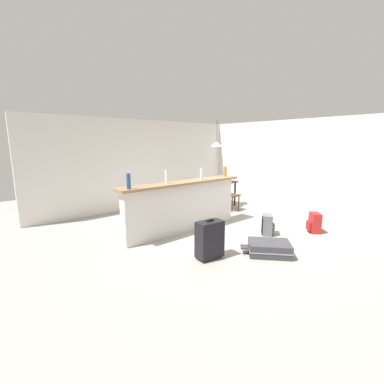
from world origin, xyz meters
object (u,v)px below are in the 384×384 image
at_px(bottle_amber, 225,171).
at_px(backpack_red, 314,223).
at_px(pendant_lamp, 217,144).
at_px(backpack_grey, 268,225).
at_px(dining_chair_near_partition, 229,192).
at_px(bottle_clear, 201,174).
at_px(suitcase_upright_black, 210,239).
at_px(suitcase_flat_charcoal, 269,248).
at_px(bottle_blue, 129,181).
at_px(bottle_white, 167,177).
at_px(dining_table, 215,185).

height_order(bottle_amber, backpack_red, bottle_amber).
bearing_deg(bottle_amber, pendant_lamp, 53.32).
relative_size(pendant_lamp, backpack_grey, 1.88).
distance_m(dining_chair_near_partition, pendant_lamp, 1.41).
relative_size(bottle_clear, suitcase_upright_black, 0.38).
bearing_deg(backpack_grey, suitcase_flat_charcoal, -144.90).
relative_size(bottle_clear, backpack_grey, 0.61).
xyz_separation_m(bottle_blue, bottle_clear, (1.72, -0.01, -0.01)).
xyz_separation_m(bottle_blue, dining_chair_near_partition, (3.36, 0.65, -0.69)).
relative_size(bottle_amber, suitcase_flat_charcoal, 0.27).
height_order(bottle_white, bottle_amber, bottle_white).
bearing_deg(backpack_red, dining_chair_near_partition, 88.77).
xyz_separation_m(bottle_amber, dining_chair_near_partition, (0.77, 0.56, -0.67)).
xyz_separation_m(dining_chair_near_partition, pendant_lamp, (0.03, 0.52, 1.31)).
bearing_deg(backpack_red, bottle_blue, 151.46).
xyz_separation_m(bottle_clear, dining_chair_near_partition, (1.65, 0.66, -0.68)).
distance_m(dining_table, suitcase_upright_black, 3.65).
bearing_deg(bottle_white, backpack_grey, -39.71).
relative_size(bottle_clear, dining_chair_near_partition, 0.28).
xyz_separation_m(suitcase_upright_black, backpack_red, (2.56, -0.53, -0.13)).
distance_m(bottle_blue, dining_table, 3.65).
bearing_deg(suitcase_upright_black, bottle_amber, 36.46).
bearing_deg(pendant_lamp, bottle_clear, -144.93).
xyz_separation_m(bottle_amber, suitcase_upright_black, (-1.84, -1.36, -0.86)).
bearing_deg(bottle_amber, backpack_red, -69.09).
relative_size(dining_table, suitcase_flat_charcoal, 1.30).
relative_size(backpack_grey, backpack_red, 1.00).
distance_m(bottle_clear, suitcase_flat_charcoal, 2.12).
distance_m(bottle_clear, suitcase_upright_black, 1.81).
xyz_separation_m(suitcase_flat_charcoal, backpack_red, (1.69, 0.02, 0.09)).
bearing_deg(backpack_grey, bottle_amber, 83.89).
xyz_separation_m(bottle_blue, pendant_lamp, (3.39, 1.17, 0.62)).
distance_m(dining_chair_near_partition, suitcase_flat_charcoal, 3.05).
height_order(bottle_white, backpack_grey, bottle_white).
relative_size(bottle_blue, bottle_clear, 1.06).
bearing_deg(bottle_amber, dining_chair_near_partition, 35.93).
xyz_separation_m(bottle_blue, backpack_red, (3.31, -1.80, -1.01)).
xyz_separation_m(bottle_amber, dining_table, (0.82, 1.12, -0.54)).
bearing_deg(bottle_amber, dining_table, 53.91).
distance_m(bottle_blue, suitcase_flat_charcoal, 2.67).
relative_size(pendant_lamp, suitcase_flat_charcoal, 0.94).
height_order(bottle_amber, suitcase_flat_charcoal, bottle_amber).
bearing_deg(bottle_blue, bottle_clear, -0.20).
relative_size(bottle_blue, bottle_white, 0.99).
bearing_deg(suitcase_flat_charcoal, dining_table, 59.51).
bearing_deg(bottle_white, suitcase_flat_charcoal, -68.25).
distance_m(bottle_blue, dining_chair_near_partition, 3.49).
height_order(bottle_white, bottle_clear, bottle_white).
bearing_deg(dining_chair_near_partition, suitcase_upright_black, -143.70).
distance_m(backpack_grey, backpack_red, 1.03).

